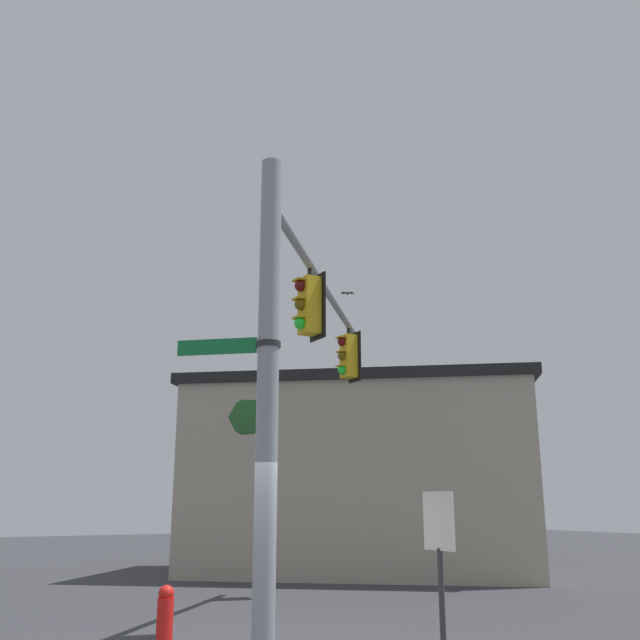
{
  "coord_description": "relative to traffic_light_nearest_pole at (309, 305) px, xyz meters",
  "views": [
    {
      "loc": [
        -8.68,
        4.15,
        1.97
      ],
      "look_at": [
        2.83,
        -2.44,
        5.42
      ],
      "focal_mm": 39.76,
      "sensor_mm": 36.0,
      "label": 1
    }
  ],
  "objects": [
    {
      "name": "traffic_light_mid_inner",
      "position": [
        3.5,
        -3.03,
        0.0
      ],
      "size": [
        0.54,
        0.49,
        1.31
      ],
      "color": "black"
    },
    {
      "name": "fire_hydrant",
      "position": [
        -0.13,
        2.42,
        -5.02
      ],
      "size": [
        0.35,
        0.24,
        0.82
      ],
      "color": "red",
      "rests_on": "ground"
    },
    {
      "name": "historical_marker",
      "position": [
        -3.03,
        -0.33,
        -4.04
      ],
      "size": [
        0.6,
        0.08,
        2.13
      ],
      "color": "#333333",
      "rests_on": "ground"
    },
    {
      "name": "traffic_light_nearest_pole",
      "position": [
        0.0,
        0.0,
        0.0
      ],
      "size": [
        0.54,
        0.49,
        1.31
      ],
      "color": "black"
    },
    {
      "name": "street_name_sign",
      "position": [
        -1.85,
        2.04,
        -1.33
      ],
      "size": [
        1.05,
        1.19,
        0.22
      ],
      "color": "#147238"
    },
    {
      "name": "mast_arm",
      "position": [
        1.04,
        -0.92,
        0.78
      ],
      "size": [
        6.35,
        5.52,
        0.16
      ],
      "primitive_type": "cylinder",
      "rotation": [
        0.0,
        1.57,
        5.57
      ],
      "color": "gray"
    },
    {
      "name": "storefront_building",
      "position": [
        7.48,
        -5.94,
        -2.65
      ],
      "size": [
        10.86,
        11.42,
        5.55
      ],
      "color": "#A89E89",
      "rests_on": "ground"
    },
    {
      "name": "signal_pole",
      "position": [
        -2.08,
        1.78,
        -1.99
      ],
      "size": [
        0.3,
        0.3,
        6.89
      ],
      "primitive_type": "cylinder",
      "color": "gray",
      "rests_on": "ground"
    },
    {
      "name": "bird_flying",
      "position": [
        5.92,
        -4.54,
        2.45
      ],
      "size": [
        0.31,
        0.35,
        0.09
      ],
      "color": "#4C4742"
    },
    {
      "name": "tree_by_storefront",
      "position": [
        8.22,
        -2.89,
        -1.21
      ],
      "size": [
        3.01,
        3.01,
        5.78
      ],
      "color": "#4C3823",
      "rests_on": "ground"
    }
  ]
}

